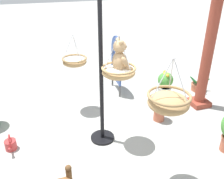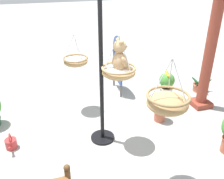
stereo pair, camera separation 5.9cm
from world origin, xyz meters
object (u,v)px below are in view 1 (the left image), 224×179
at_px(display_pole_central, 102,100).
at_px(teddy_bear, 120,58).
at_px(display_sign_board, 116,60).
at_px(hanging_basket_with_teddy, 119,71).
at_px(potted_plant_conical_shrub, 160,105).
at_px(hanging_basket_right_low, 168,102).
at_px(potted_plant_bushy_green, 165,83).
at_px(potted_plant_small_succulent, 198,86).
at_px(watering_can, 11,145).
at_px(greenhouse_pillar_right, 210,44).
at_px(hanging_basket_left_high, 75,61).

relative_size(display_pole_central, teddy_bear, 4.91).
bearing_deg(display_sign_board, hanging_basket_with_teddy, -18.16).
distance_m(potted_plant_conical_shrub, display_sign_board, 1.68).
distance_m(teddy_bear, hanging_basket_right_low, 1.14).
distance_m(potted_plant_bushy_green, potted_plant_small_succulent, 0.99).
bearing_deg(watering_can, display_pole_central, 82.52).
relative_size(display_pole_central, display_sign_board, 1.82).
distance_m(potted_plant_bushy_green, watering_can, 3.70).
distance_m(hanging_basket_with_teddy, watering_can, 2.29).
bearing_deg(potted_plant_conical_shrub, hanging_basket_right_low, -27.60).
distance_m(hanging_basket_with_teddy, teddy_bear, 0.23).
bearing_deg(potted_plant_small_succulent, potted_plant_conical_shrub, -60.54).
bearing_deg(potted_plant_bushy_green, display_sign_board, -119.40).
bearing_deg(potted_plant_bushy_green, display_pole_central, -58.85).
bearing_deg(teddy_bear, display_sign_board, 162.50).
relative_size(greenhouse_pillar_right, potted_plant_bushy_green, 4.81).
distance_m(display_pole_central, hanging_basket_with_teddy, 0.63).
relative_size(greenhouse_pillar_right, potted_plant_conical_shrub, 4.59).
relative_size(display_pole_central, hanging_basket_right_low, 3.62).
relative_size(teddy_bear, potted_plant_small_succulent, 1.02).
xyz_separation_m(hanging_basket_with_teddy, hanging_basket_left_high, (-1.35, -0.48, -0.24)).
distance_m(hanging_basket_left_high, display_sign_board, 1.29).
xyz_separation_m(hanging_basket_with_teddy, greenhouse_pillar_right, (-0.65, 2.23, 0.07)).
bearing_deg(potted_plant_small_succulent, potted_plant_bushy_green, -91.95).
bearing_deg(display_pole_central, greenhouse_pillar_right, 101.34).
relative_size(potted_plant_small_succulent, potted_plant_conical_shrub, 0.79).
bearing_deg(potted_plant_bushy_green, hanging_basket_right_low, -30.49).
xyz_separation_m(display_pole_central, hanging_basket_left_high, (-1.20, -0.23, 0.31)).
distance_m(hanging_basket_left_high, potted_plant_conical_shrub, 1.97).
height_order(potted_plant_conical_shrub, display_sign_board, display_sign_board).
bearing_deg(hanging_basket_left_high, potted_plant_bushy_green, 89.52).
xyz_separation_m(greenhouse_pillar_right, potted_plant_small_succulent, (-0.65, 0.44, -1.33)).
height_order(hanging_basket_with_teddy, hanging_basket_left_high, hanging_basket_with_teddy).
bearing_deg(hanging_basket_left_high, hanging_basket_right_low, 17.22).
height_order(hanging_basket_left_high, potted_plant_bushy_green, hanging_basket_left_high).
relative_size(hanging_basket_right_low, potted_plant_small_succulent, 1.38).
bearing_deg(display_pole_central, potted_plant_small_succulent, 111.42).
height_order(display_pole_central, hanging_basket_left_high, display_pole_central).
distance_m(hanging_basket_left_high, potted_plant_small_succulent, 3.31).
bearing_deg(greenhouse_pillar_right, display_sign_board, -128.84).
height_order(hanging_basket_with_teddy, display_sign_board, hanging_basket_with_teddy).
xyz_separation_m(display_pole_central, greenhouse_pillar_right, (-0.50, 2.48, 0.63)).
xyz_separation_m(hanging_basket_with_teddy, hanging_basket_right_low, (1.09, 0.28, -0.02)).
bearing_deg(display_pole_central, display_sign_board, 153.62).
height_order(hanging_basket_right_low, potted_plant_conical_shrub, hanging_basket_right_low).
height_order(display_sign_board, watering_can, display_sign_board).
relative_size(hanging_basket_with_teddy, greenhouse_pillar_right, 0.23).
bearing_deg(greenhouse_pillar_right, hanging_basket_with_teddy, -73.81).
xyz_separation_m(hanging_basket_left_high, hanging_basket_right_low, (2.44, 0.75, 0.22)).
bearing_deg(potted_plant_bushy_green, potted_plant_conical_shrub, -34.62).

